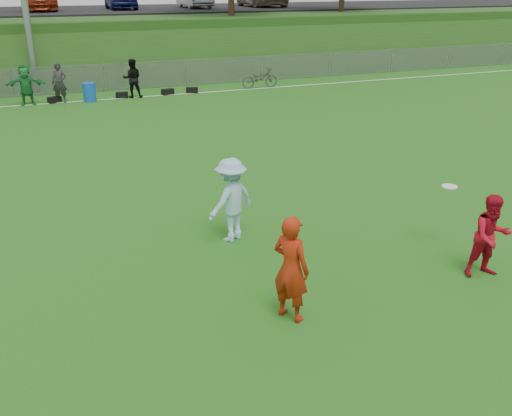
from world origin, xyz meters
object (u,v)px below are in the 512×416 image
recycling_bin (89,92)px  player_red_center (491,236)px  bicycle (260,78)px  player_red_left (291,268)px  frisbee (449,187)px  player_blue (231,200)px

recycling_bin → player_red_center: bearing=-75.7°
player_red_center → bicycle: bearing=90.2°
player_red_left → frisbee: bearing=-103.2°
recycling_bin → bicycle: bicycle is taller
player_red_center → player_red_left: bearing=-170.6°
player_blue → bicycle: player_blue is taller
player_red_left → player_red_center: size_ratio=1.13×
player_red_left → bicycle: player_red_left is taller
player_blue → frisbee: (3.81, -1.85, 0.40)m
player_red_left → player_red_center: bearing=-121.3°
player_red_left → bicycle: size_ratio=0.95×
frisbee → bicycle: 18.05m
frisbee → recycling_bin: frisbee is taller
player_red_center → recycling_bin: 19.30m
player_blue → frisbee: 4.25m
player_red_center → bicycle: size_ratio=0.85×
player_blue → frisbee: size_ratio=5.75×
bicycle → player_red_left: bearing=159.2°
player_blue → frisbee: player_blue is taller
frisbee → recycling_bin: (-4.83, 17.43, -0.85)m
player_red_left → recycling_bin: 18.68m
frisbee → recycling_bin: 18.10m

